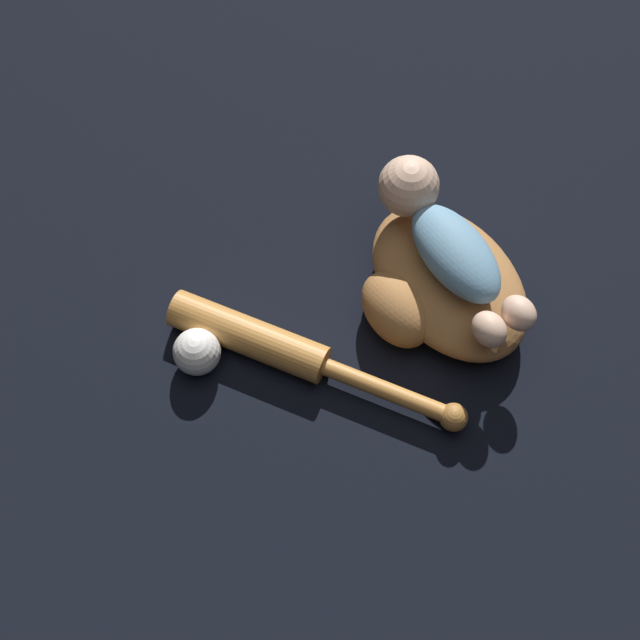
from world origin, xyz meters
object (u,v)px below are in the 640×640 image
object	(u,v)px
baby_figure	(443,235)
baseball_bat	(280,349)
baseball_glove	(440,286)
baseball	(197,352)

from	to	relation	value
baby_figure	baseball_bat	distance (m)	0.32
baseball_glove	baseball	bearing A→B (deg)	100.02
baseball_glove	baseball_bat	bearing A→B (deg)	105.93
baby_figure	baseball	bearing A→B (deg)	105.38
baseball_glove	baseball	size ratio (longest dim) A/B	4.96
baseball_glove	baseball_bat	xyz separation A→B (m)	(-0.08, 0.27, -0.02)
baseball_glove	baseball	world-z (taller)	baseball_glove
baseball_glove	baby_figure	distance (m)	0.10
baseball_bat	baby_figure	bearing A→B (deg)	-66.68
baseball_bat	baseball	xyz separation A→B (m)	(0.01, 0.13, 0.01)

